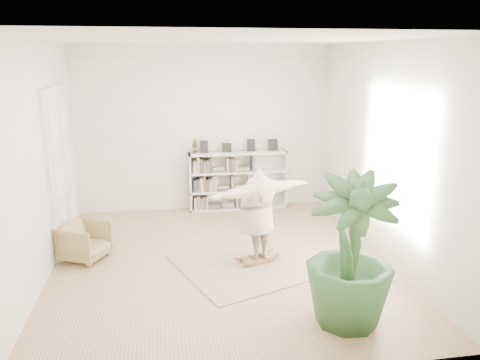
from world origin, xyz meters
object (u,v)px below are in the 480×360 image
Objects in this scene: armchair at (85,241)px; person at (258,212)px; rocker_board at (257,258)px; houseplant at (350,252)px; bookshelf at (238,181)px.

person is at bearing -75.06° from armchair.
rocker_board is at bearing 145.48° from person.
rocker_board is 2.31m from houseplant.
person is at bearing 145.48° from rocker_board.
bookshelf is 1.17× the size of person.
bookshelf is 3.12× the size of armchair.
houseplant reaches higher than person.
rocker_board is 0.30× the size of houseplant.
bookshelf is 4.96m from houseplant.
bookshelf reaches higher than rocker_board.
houseplant is at bearing -82.65° from bookshelf.
houseplant reaches higher than bookshelf.
person is 2.12m from houseplant.
houseplant reaches higher than armchair.
armchair is 0.36× the size of houseplant.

